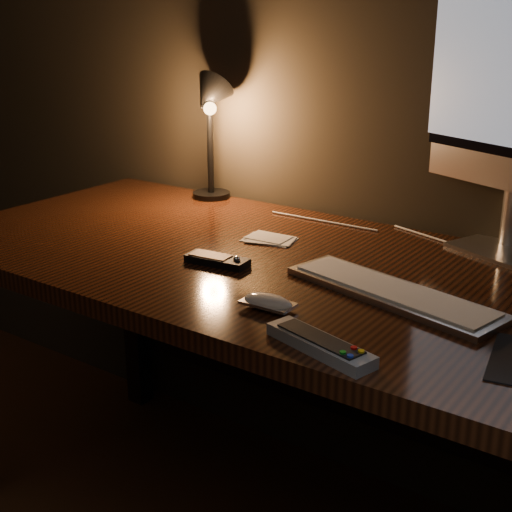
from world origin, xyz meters
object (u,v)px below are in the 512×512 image
Objects in this scene: tv_remote at (320,344)px; desk_lamp at (209,114)px; desk at (290,304)px; media_remote at (217,260)px; keyboard at (392,292)px; mouse at (268,304)px.

desk_lamp is at bearing 154.02° from tv_remote.
desk is 0.23m from media_remote.
keyboard reaches higher than desk.
tv_remote reaches higher than mouse.
tv_remote is at bearing -31.45° from mouse.
desk is at bearing 171.41° from keyboard.
desk_lamp reaches higher than mouse.
keyboard is 4.51× the size of mouse.
keyboard is at bearing -50.01° from desk_lamp.
mouse is 0.18m from tv_remote.
desk_lamp is at bearing 134.22° from mouse.
desk is 16.75× the size of mouse.
mouse is at bearing -37.70° from media_remote.
mouse is 0.68× the size of media_remote.
desk is at bearing 59.37° from media_remote.
tv_remote is 0.58× the size of desk_lamp.
desk_lamp reaches higher than keyboard.
mouse is 0.26m from media_remote.
keyboard is 1.22× the size of desk_lamp.
desk_lamp is at bearing 150.41° from desk.
mouse is 0.27× the size of desk_lamp.
tv_remote is at bearing -36.92° from media_remote.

